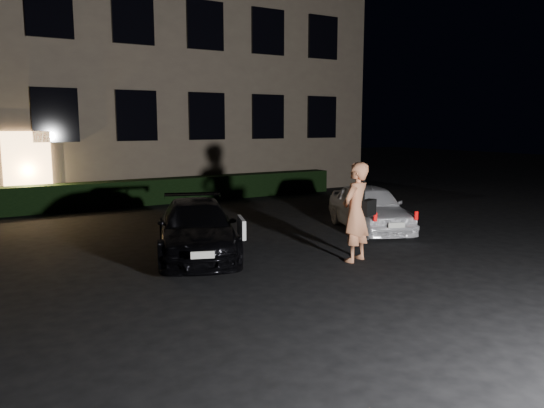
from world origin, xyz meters
TOP-DOWN VIEW (x-y plane):
  - ground at (0.00, 0.00)m, footprint 80.00×80.00m
  - building at (-0.00, 14.99)m, footprint 20.00×8.11m
  - hedge at (0.00, 10.50)m, footprint 15.00×0.70m
  - sedan at (-1.22, 3.04)m, footprint 2.82×4.19m
  - hatch at (3.64, 3.18)m, footprint 2.54×3.75m
  - man at (1.30, 0.94)m, footprint 0.92×0.70m

SIDE VIEW (x-z plane):
  - ground at x=0.00m, z-range 0.00..0.00m
  - hedge at x=0.00m, z-range 0.00..0.85m
  - sedan at x=-1.22m, z-range 0.00..1.13m
  - hatch at x=3.64m, z-range 0.00..1.19m
  - man at x=1.30m, z-range 0.00..1.99m
  - building at x=0.00m, z-range 0.00..12.00m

